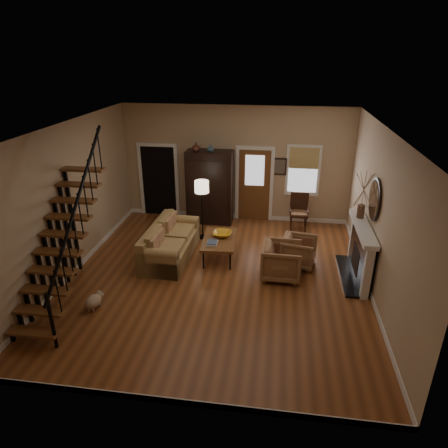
# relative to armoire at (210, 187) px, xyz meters

# --- Properties ---
(room) EXTENTS (7.00, 7.33, 3.30)m
(room) POSITION_rel_armoire_xyz_m (0.29, -1.39, 0.46)
(room) COLOR brown
(room) RESTS_ON ground
(staircase) EXTENTS (0.94, 2.80, 3.20)m
(staircase) POSITION_rel_armoire_xyz_m (-2.08, -4.45, 0.55)
(staircase) COLOR brown
(staircase) RESTS_ON ground
(fireplace) EXTENTS (0.33, 1.95, 2.30)m
(fireplace) POSITION_rel_armoire_xyz_m (3.83, -2.65, -0.31)
(fireplace) COLOR black
(fireplace) RESTS_ON ground
(armoire) EXTENTS (1.30, 0.60, 2.10)m
(armoire) POSITION_rel_armoire_xyz_m (0.00, 0.00, 0.00)
(armoire) COLOR black
(armoire) RESTS_ON ground
(vase_a) EXTENTS (0.24, 0.24, 0.25)m
(vase_a) POSITION_rel_armoire_xyz_m (-0.35, -0.10, 1.17)
(vase_a) COLOR #4C2619
(vase_a) RESTS_ON armoire
(vase_b) EXTENTS (0.20, 0.20, 0.21)m
(vase_b) POSITION_rel_armoire_xyz_m (0.05, -0.10, 1.16)
(vase_b) COLOR #334C60
(vase_b) RESTS_ON armoire
(sofa) EXTENTS (1.00, 2.20, 0.81)m
(sofa) POSITION_rel_armoire_xyz_m (-0.56, -2.33, -0.65)
(sofa) COLOR #9F7E48
(sofa) RESTS_ON ground
(coffee_table) EXTENTS (0.84, 1.36, 0.51)m
(coffee_table) POSITION_rel_armoire_xyz_m (0.60, -2.18, -0.80)
(coffee_table) COLOR brown
(coffee_table) RESTS_ON ground
(bowl) EXTENTS (0.45, 0.45, 0.11)m
(bowl) POSITION_rel_armoire_xyz_m (0.65, -2.03, -0.49)
(bowl) COLOR orange
(bowl) RESTS_ON coffee_table
(books) EXTENTS (0.24, 0.33, 0.06)m
(books) POSITION_rel_armoire_xyz_m (0.48, -2.48, -0.51)
(books) COLOR beige
(books) RESTS_ON coffee_table
(armchair_left) EXTENTS (0.90, 0.87, 0.80)m
(armchair_left) POSITION_rel_armoire_xyz_m (2.10, -2.88, -0.65)
(armchair_left) COLOR brown
(armchair_left) RESTS_ON ground
(armchair_right) EXTENTS (0.90, 0.88, 0.70)m
(armchair_right) POSITION_rel_armoire_xyz_m (2.50, -2.29, -0.70)
(armchair_right) COLOR brown
(armchair_right) RESTS_ON ground
(floor_lamp) EXTENTS (0.43, 0.43, 1.60)m
(floor_lamp) POSITION_rel_armoire_xyz_m (-0.00, -1.15, -0.25)
(floor_lamp) COLOR black
(floor_lamp) RESTS_ON ground
(side_chair) EXTENTS (0.54, 0.54, 1.02)m
(side_chair) POSITION_rel_armoire_xyz_m (2.55, -0.20, -0.54)
(side_chair) COLOR #341C10
(side_chair) RESTS_ON ground
(dog) EXTENTS (0.35, 0.48, 0.31)m
(dog) POSITION_rel_armoire_xyz_m (-1.51, -4.62, -0.89)
(dog) COLOR tan
(dog) RESTS_ON ground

